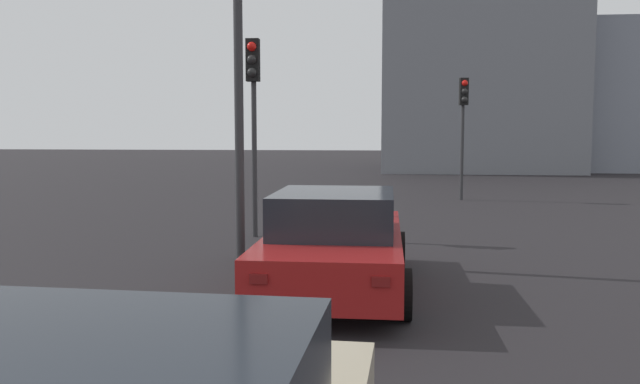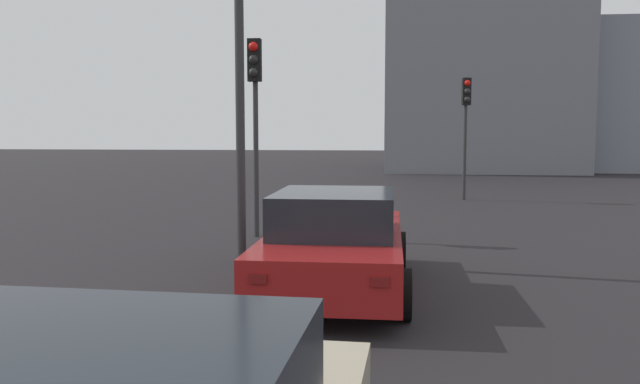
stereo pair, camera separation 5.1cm
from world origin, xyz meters
name	(u,v)px [view 2 (the right image)]	position (x,y,z in m)	size (l,w,h in m)	color
car_red_lead	(336,242)	(8.91, -0.10, 0.71)	(4.69, 2.10, 1.46)	maroon
traffic_light_near_left	(255,96)	(13.43, 2.04, 3.07)	(0.32, 0.28, 4.27)	#2D2D30
traffic_light_near_right	(466,113)	(21.66, -3.34, 2.94)	(0.33, 0.31, 4.09)	#2D2D30
street_lamp_kerbside	(239,19)	(10.97, 1.78, 4.26)	(0.56, 0.36, 7.22)	#2D2D30
building_facade_left	(595,101)	(43.43, -14.00, 4.33)	(13.58, 6.45, 8.65)	gray
building_facade_center	(477,30)	(40.24, -6.00, 8.52)	(10.97, 11.04, 17.03)	slate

